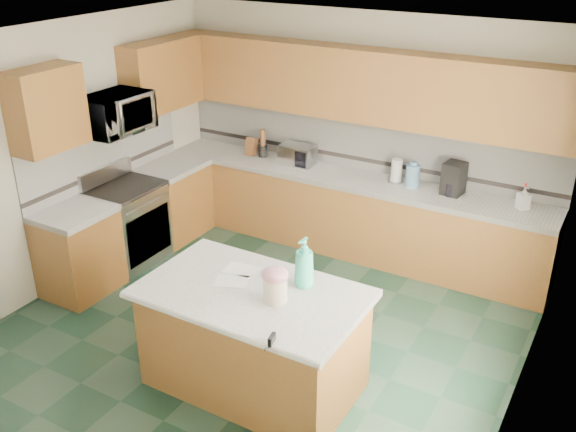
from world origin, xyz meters
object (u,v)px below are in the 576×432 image
Objects in this scene: knife_block at (251,147)px; soap_bottle_island at (304,262)px; toaster_oven at (297,155)px; coffee_maker at (454,178)px; treat_jar at (275,289)px; island_base at (254,342)px; island_top at (253,293)px.

soap_bottle_island is at bearing -51.06° from knife_block.
soap_bottle_island is 2.78m from toaster_oven.
treat_jar is at bearing -93.83° from coffee_maker.
knife_block reaches higher than island_base.
toaster_oven is at bearing -1.50° from knife_block.
coffee_maker is (0.78, 2.70, 0.66)m from island_base.
treat_jar is at bearing -8.10° from island_base.
knife_block is at bearing 178.47° from toaster_oven.
island_base is 4.13× the size of toaster_oven.
knife_block is (-1.73, 2.67, 0.14)m from island_top.
knife_block is at bearing 123.33° from island_top.
toaster_oven reaches higher than knife_block.
coffee_maker is at bearing 83.50° from soap_bottle_island.
island_base is 7.65× the size of knife_block.
soap_bottle_island is at bearing -93.25° from coffee_maker.
toaster_oven is at bearing 112.44° from island_top.
toaster_oven is (-1.08, 2.67, 0.61)m from island_base.
knife_block is at bearing -171.73° from coffee_maker.
toaster_oven is at bearing 121.91° from treat_jar.
soap_bottle_island reaches higher than knife_block.
toaster_oven is (-1.08, 2.67, 0.15)m from island_top.
coffee_maker reaches higher than island_base.
toaster_oven is (0.65, 0.00, 0.01)m from knife_block.
soap_bottle_island reaches higher than toaster_oven.
treat_jar is at bearing -65.63° from toaster_oven.
island_top is 2.81m from coffee_maker.
treat_jar is at bearing -55.53° from knife_block.
toaster_oven is 1.86m from coffee_maker.
island_base is 2.94m from toaster_oven.
treat_jar is 0.33m from soap_bottle_island.
soap_bottle_island is at bearing 40.41° from island_top.
coffee_maker is at bearing 84.59° from treat_jar.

